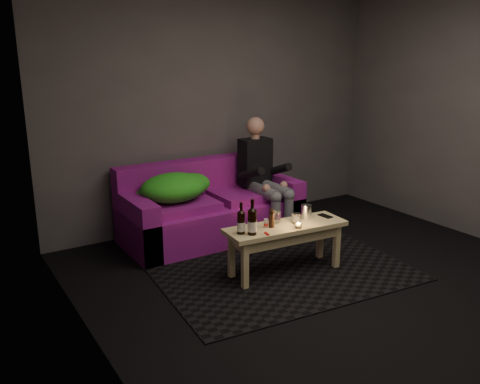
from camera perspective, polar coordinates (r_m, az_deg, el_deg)
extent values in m
plane|color=black|center=(4.27, 13.29, -11.18)|extent=(4.50, 4.50, 0.00)
plane|color=#484648|center=(5.65, -2.38, 9.54)|extent=(4.00, 0.00, 4.00)
plane|color=#484648|center=(2.81, -15.11, 2.81)|extent=(0.00, 4.50, 4.50)
cube|color=black|center=(4.61, 4.66, -8.69)|extent=(2.30, 1.75, 0.01)
cube|color=#82116E|center=(5.30, -3.15, -3.17)|extent=(1.83, 0.82, 0.38)
cube|color=#82116E|center=(5.45, -4.80, 1.64)|extent=(1.83, 0.20, 0.40)
cube|color=#82116E|center=(4.95, -11.55, -3.74)|extent=(0.18, 0.82, 0.57)
cube|color=#82116E|center=(5.70, 4.09, -0.88)|extent=(0.18, 0.82, 0.57)
cube|color=#82116E|center=(5.03, -6.77, -1.58)|extent=(0.69, 0.55, 0.09)
cube|color=#82116E|center=(5.38, 0.63, -0.31)|extent=(0.69, 0.55, 0.09)
ellipsoid|color=green|center=(5.00, -7.48, 0.49)|extent=(0.66, 0.51, 0.27)
ellipsoid|color=green|center=(5.22, -5.51, 0.90)|extent=(0.40, 0.33, 0.22)
ellipsoid|color=green|center=(5.04, -10.06, -0.26)|extent=(0.29, 0.24, 0.15)
cube|color=black|center=(5.47, 1.70, 3.42)|extent=(0.33, 0.20, 0.50)
sphere|color=tan|center=(5.41, 1.73, 7.40)|extent=(0.19, 0.19, 0.19)
cylinder|color=#575862|center=(5.26, 2.65, 0.03)|extent=(0.13, 0.46, 0.13)
cylinder|color=#575862|center=(5.36, 4.10, 0.28)|extent=(0.13, 0.46, 0.13)
cylinder|color=#575862|center=(5.17, 4.00, -3.21)|extent=(0.10, 0.10, 0.47)
cylinder|color=#575862|center=(5.26, 5.45, -2.89)|extent=(0.10, 0.10, 0.47)
cube|color=black|center=(5.20, 4.31, -5.52)|extent=(0.08, 0.20, 0.05)
cube|color=black|center=(5.29, 5.76, -5.17)|extent=(0.08, 0.20, 0.05)
cube|color=tan|center=(4.41, 5.17, -3.94)|extent=(1.11, 0.43, 0.04)
cube|color=tan|center=(4.44, 5.14, -4.78)|extent=(0.97, 0.34, 0.10)
cube|color=tan|center=(4.18, 0.56, -8.32)|extent=(0.05, 0.05, 0.41)
cube|color=tan|center=(4.38, -0.96, -7.15)|extent=(0.05, 0.05, 0.41)
cube|color=tan|center=(4.65, 10.78, -6.04)|extent=(0.05, 0.05, 0.41)
cube|color=tan|center=(4.83, 8.99, -5.11)|extent=(0.05, 0.05, 0.41)
cylinder|color=black|center=(4.15, 0.12, -3.53)|extent=(0.06, 0.06, 0.18)
cylinder|color=white|center=(4.16, 0.12, -3.88)|extent=(0.07, 0.07, 0.08)
cone|color=black|center=(4.12, 0.12, -2.16)|extent=(0.06, 0.06, 0.03)
cylinder|color=black|center=(4.11, 0.12, -1.78)|extent=(0.02, 0.02, 0.09)
cylinder|color=black|center=(4.13, 1.38, -3.46)|extent=(0.07, 0.07, 0.20)
cylinder|color=white|center=(4.14, 1.38, -3.86)|extent=(0.08, 0.08, 0.09)
cone|color=black|center=(4.10, 1.39, -1.90)|extent=(0.07, 0.07, 0.03)
cylinder|color=black|center=(4.09, 1.39, -1.47)|extent=(0.03, 0.03, 0.10)
cylinder|color=silver|center=(4.32, 2.95, -3.51)|extent=(0.05, 0.05, 0.08)
cylinder|color=black|center=(4.32, 3.56, -3.18)|extent=(0.06, 0.06, 0.13)
cylinder|color=white|center=(4.44, 4.06, -2.87)|extent=(0.08, 0.08, 0.10)
cylinder|color=white|center=(4.34, 6.59, -3.72)|extent=(0.06, 0.06, 0.05)
sphere|color=orange|center=(4.34, 6.59, -3.58)|extent=(0.02, 0.02, 0.02)
cylinder|color=white|center=(4.45, 6.30, -2.94)|extent=(0.08, 0.08, 0.09)
cylinder|color=silver|center=(4.57, 7.45, -2.22)|extent=(0.11, 0.11, 0.13)
cube|color=black|center=(4.67, 9.55, -2.67)|extent=(0.08, 0.14, 0.01)
cube|color=red|center=(4.17, 3.01, -4.70)|extent=(0.03, 0.07, 0.01)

